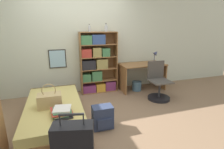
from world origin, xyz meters
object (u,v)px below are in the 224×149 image
Objects in this scene: desk at (142,71)px; desk_lamp at (156,55)px; bottle_green at (89,29)px; bed at (55,113)px; desk_chair at (158,88)px; book_stack_on_bed at (62,112)px; handbag at (50,100)px; bookcase at (96,65)px; waste_bin at (137,86)px; bottle_brown at (106,28)px; backpack at (103,117)px.

desk is 0.58m from desk_lamp.
bottle_green is 1.88m from desk_lamp.
desk_chair reaches higher than bed.
book_stack_on_bed is (0.12, -0.49, 0.24)m from bed.
handbag is 2.46m from desk_chair.
bottle_green is at bearing 171.00° from desk.
bottle_green is 0.20× the size of desk_chair.
bottle_green is at bearing 65.72° from book_stack_on_bed.
bookcase is at bearing 50.86° from handbag.
bed is at bearing -130.50° from bookcase.
handbag is 1.63× the size of waste_bin.
bottle_green is at bearing 170.83° from bottle_brown.
bookcase reaches higher than bed.
bottle_brown is 1.90m from desk_chair.
desk is at bearing -9.00° from bottle_green.
bottle_brown is (1.33, 1.23, 1.44)m from bed.
waste_bin is at bearing 25.65° from bed.
bottle_brown is at bearing 172.97° from desk_lamp.
desk is 4.78× the size of waste_bin.
desk_lamp is 0.90× the size of backpack.
desk_lamp is (2.66, 1.06, 0.75)m from bed.
bottle_brown is at bearing 54.95° from book_stack_on_bed.
bottle_green is (0.80, 1.78, 1.19)m from book_stack_on_bed.
handbag is at bearing -129.14° from bookcase.
waste_bin is at bearing -174.85° from desk_lamp.
bookcase is at bearing 49.50° from bed.
desk_lamp is (0.38, -0.01, 0.44)m from desk.
desk_chair is at bearing 8.70° from bed.
book_stack_on_bed is at bearing -64.72° from handbag.
bed reaches higher than waste_bin.
desk_chair is at bearing -40.17° from bottle_brown.
bottle_brown is at bearing 139.83° from desk_chair.
handbag is at bearing -152.72° from desk.
bottle_brown is 0.22× the size of desk_chair.
desk reaches higher than waste_bin.
desk is (0.95, -0.15, -1.13)m from bottle_brown.
bed is 4.70× the size of handbag.
book_stack_on_bed is 0.44× the size of desk_chair.
bookcase is (1.12, 1.38, 0.25)m from handbag.
handbag is 1.14× the size of desk_lamp.
bottle_brown is (1.38, 1.35, 1.14)m from handbag.
desk is at bearing 95.85° from desk_chair.
desk reaches higher than book_stack_on_bed.
bed is at bearing -171.30° from desk_chair.
bed is 5.38× the size of desk_lamp.
handbag is at bearing 115.28° from book_stack_on_bed.
handbag is 2.62m from desk.
backpack is (-1.89, -1.51, -0.74)m from desk_lamp.
bed is at bearing -137.24° from bottle_brown.
handbag is at bearing 158.69° from backpack.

